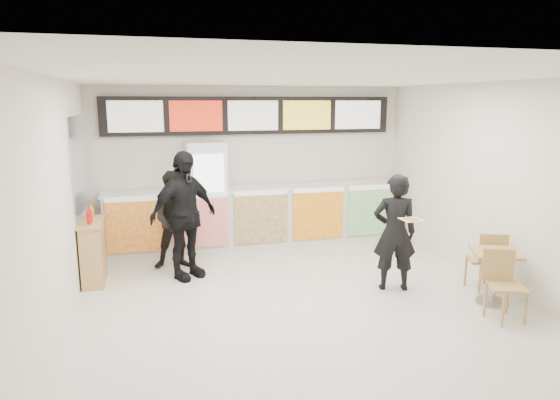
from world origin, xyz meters
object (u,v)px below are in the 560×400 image
object	(u,v)px
service_counter	(257,216)
drinks_fridge	(207,196)
customer_mid	(184,216)
customer_main	(395,232)
customer_left	(176,220)
cafe_table	(495,267)
condiment_ledge	(93,251)

from	to	relation	value
service_counter	drinks_fridge	world-z (taller)	drinks_fridge
drinks_fridge	customer_mid	world-z (taller)	drinks_fridge
customer_main	service_counter	bearing A→B (deg)	-44.87
service_counter	customer_left	size ratio (longest dim) A/B	3.44
service_counter	cafe_table	distance (m)	4.35
customer_left	customer_mid	bearing A→B (deg)	-78.02
condiment_ledge	drinks_fridge	bearing A→B (deg)	34.36
service_counter	customer_mid	size ratio (longest dim) A/B	2.80
customer_left	customer_mid	world-z (taller)	customer_mid
customer_mid	condiment_ledge	size ratio (longest dim) A/B	1.74
customer_main	drinks_fridge	bearing A→B (deg)	-31.79
customer_left	customer_main	bearing A→B (deg)	-28.60
customer_mid	condiment_ledge	bearing A→B (deg)	142.07
customer_main	cafe_table	distance (m)	1.40
customer_left	service_counter	bearing A→B (deg)	32.96
customer_mid	customer_main	bearing A→B (deg)	-54.79
drinks_fridge	condiment_ledge	world-z (taller)	drinks_fridge
drinks_fridge	condiment_ledge	distance (m)	2.34
drinks_fridge	customer_mid	size ratio (longest dim) A/B	1.01
service_counter	condiment_ledge	size ratio (longest dim) A/B	4.88
service_counter	customer_main	xyz separation A→B (m)	(1.44, -2.71, 0.28)
drinks_fridge	customer_left	world-z (taller)	drinks_fridge
drinks_fridge	cafe_table	xyz separation A→B (m)	(3.43, -3.57, -0.49)
drinks_fridge	customer_left	size ratio (longest dim) A/B	1.24
customer_main	condiment_ledge	bearing A→B (deg)	-1.49
condiment_ledge	customer_main	bearing A→B (deg)	-18.64
customer_mid	cafe_table	world-z (taller)	customer_mid
cafe_table	service_counter	bearing A→B (deg)	147.70
drinks_fridge	customer_main	size ratio (longest dim) A/B	1.17
customer_left	condiment_ledge	xyz separation A→B (m)	(-1.27, -0.36, -0.32)
cafe_table	condiment_ledge	xyz separation A→B (m)	(-5.32, 2.28, -0.02)
customer_mid	cafe_table	bearing A→B (deg)	-59.25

